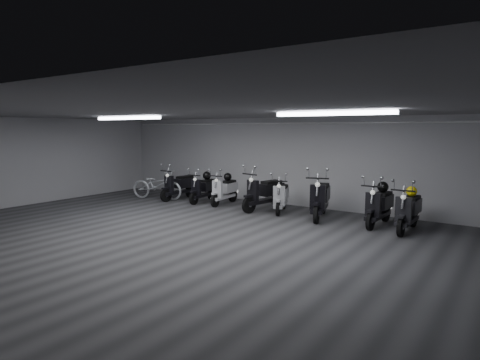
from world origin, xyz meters
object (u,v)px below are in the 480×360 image
Objects in this scene: scooter_8 at (379,200)px; scooter_1 at (203,185)px; helmet_2 at (207,176)px; scooter_3 at (264,187)px; scooter_0 at (179,181)px; scooter_7 at (320,192)px; bicycle at (157,182)px; helmet_3 at (228,177)px; scooter_6 at (281,192)px; helmet_1 at (412,191)px; scooter_2 at (224,186)px; helmet_0 at (383,187)px; scooter_9 at (408,204)px.

scooter_1 is at bearing -178.63° from scooter_8.
scooter_3 is at bearing -5.39° from helmet_2.
scooter_0 reaches higher than helmet_2.
bicycle is at bearing 167.33° from scooter_7.
scooter_8 is 5.03m from helmet_3.
scooter_6 reaches higher than helmet_1.
helmet_0 is at bearing -4.02° from scooter_2.
scooter_0 is at bearing 179.94° from scooter_2.
helmet_1 is (6.55, 0.02, 0.35)m from scooter_1.
scooter_2 reaches higher than scooter_1.
scooter_9 is at bearing -7.61° from scooter_1.
scooter_1 is 0.89× the size of scooter_8.
scooter_8 is at bearing -102.28° from bicycle.
bicycle is at bearing -175.14° from scooter_8.
helmet_3 is at bearing 15.70° from scooter_1.
helmet_3 is at bearing 179.00° from helmet_0.
bicycle is at bearing -161.47° from scooter_3.
scooter_6 is (0.56, 0.04, -0.09)m from scooter_3.
scooter_1 is 4.23m from scooter_7.
scooter_2 is 0.93× the size of scooter_9.
scooter_1 is 0.91× the size of scooter_9.
scooter_0 is 6.83m from scooter_8.
scooter_3 reaches higher than bicycle.
scooter_9 reaches higher than helmet_2.
scooter_0 reaches higher than scooter_2.
scooter_8 is at bearing -22.42° from scooter_6.
scooter_0 reaches higher than bicycle.
scooter_6 is 0.84× the size of scooter_7.
scooter_3 is 1.15× the size of scooter_6.
scooter_9 is (6.55, -0.23, 0.06)m from scooter_1.
scooter_3 is 3.44m from helmet_0.
scooter_2 is at bearing 9.59° from scooter_0.
scooter_6 is at bearing -176.32° from helmet_0.
scooter_8 is at bearing -14.22° from scooter_7.
scooter_6 is 1.29m from scooter_7.
helmet_3 is (-5.02, 0.09, -0.08)m from helmet_0.
scooter_6 is 2.19m from helmet_3.
helmet_0 is (2.86, 0.18, 0.35)m from scooter_6.
scooter_7 is 2.33m from scooter_9.
helmet_3 is (1.81, 0.40, 0.24)m from scooter_0.
scooter_8 is 6.91× the size of helmet_3.
helmet_2 is (1.00, 0.32, 0.23)m from scooter_0.
bicycle is at bearing -177.76° from scooter_9.
scooter_3 reaches higher than scooter_6.
scooter_7 is at bearing -176.37° from scooter_8.
scooter_9 reaches higher than scooter_1.
scooter_6 is 5.89× the size of helmet_2.
helmet_0 is (5.81, 0.22, 0.37)m from scooter_1.
scooter_6 is 2.99m from helmet_2.
bicycle is at bearing 164.84° from scooter_6.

